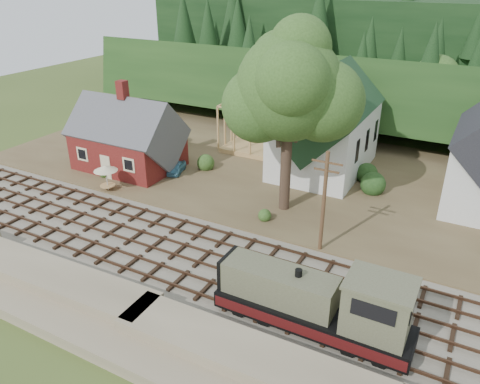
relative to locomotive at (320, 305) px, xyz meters
The scene contains 16 objects.
ground 10.44m from the locomotive, 162.96° to the left, with size 140.00×140.00×0.00m, color #384C1E.
embankment 11.41m from the locomotive, 150.70° to the right, with size 64.00×5.00×1.60m, color #7F7259.
railroad_bed 10.43m from the locomotive, 162.96° to the left, with size 64.00×11.00×0.16m, color #726B5B.
village_flat 23.25m from the locomotive, 115.01° to the left, with size 64.00×26.00×0.30m, color brown.
hillside 46.10m from the locomotive, 102.28° to the left, with size 70.00×28.00×8.00m, color #1E3F19.
ridge 61.82m from the locomotive, 99.12° to the left, with size 80.00×20.00×12.00m, color black.
depot 29.37m from the locomotive, 151.51° to the left, with size 10.80×7.41×9.00m.
church 24.19m from the locomotive, 108.97° to the left, with size 8.40×15.17×13.00m.
timber_frame 29.60m from the locomotive, 122.28° to the left, with size 8.20×6.20×6.99m.
lattice_tower 35.70m from the locomotive, 117.00° to the left, with size 3.20×3.20×12.12m.
big_tree 17.22m from the locomotive, 120.24° to the left, with size 10.90×8.40×14.70m.
telegraph_pole_near 8.95m from the locomotive, 108.82° to the left, with size 2.20×0.28×8.00m.
locomotive is the anchor object (origin of this frame).
car_blue 25.47m from the locomotive, 143.96° to the left, with size 1.27×3.17×1.08m, color #5296B1.
car_green 33.34m from the locomotive, 150.25° to the left, with size 1.16×3.31×1.09m, color #85A874.
patio_set 25.31m from the locomotive, 160.37° to the left, with size 2.20×2.20×2.45m.
Camera 1 is at (15.84, -23.61, 19.10)m, focal length 35.00 mm.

